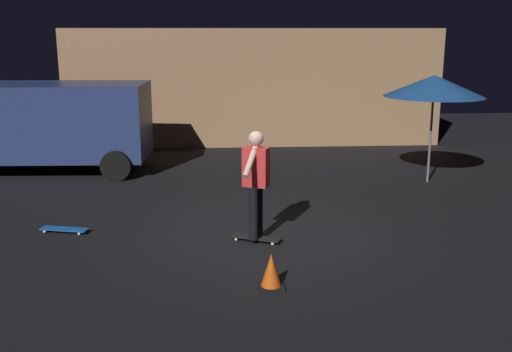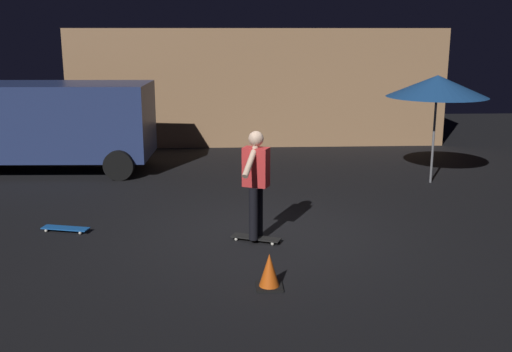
% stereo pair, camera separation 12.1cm
% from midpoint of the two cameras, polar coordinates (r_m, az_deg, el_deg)
% --- Properties ---
extents(ground_plane, '(28.00, 28.00, 0.00)m').
position_cam_midpoint_polar(ground_plane, '(9.58, 1.31, -5.69)').
color(ground_plane, black).
extents(low_building, '(10.54, 3.40, 3.27)m').
position_cam_midpoint_polar(low_building, '(18.21, 0.16, 8.84)').
color(low_building, '#AD7F56').
rests_on(low_building, ground_plane).
extents(parked_van, '(4.67, 2.35, 2.03)m').
position_cam_midpoint_polar(parked_van, '(14.58, -18.97, 5.00)').
color(parked_van, navy).
rests_on(parked_van, ground_plane).
extents(patio_umbrella, '(2.10, 2.10, 2.30)m').
position_cam_midpoint_polar(patio_umbrella, '(13.07, 17.26, 8.24)').
color(patio_umbrella, slate).
rests_on(patio_umbrella, ground_plane).
extents(skateboard_ridden, '(0.80, 0.49, 0.07)m').
position_cam_midpoint_polar(skateboard_ridden, '(9.28, 0.38, -5.98)').
color(skateboard_ridden, black).
rests_on(skateboard_ridden, ground_plane).
extents(skateboard_spare, '(0.81, 0.38, 0.07)m').
position_cam_midpoint_polar(skateboard_spare, '(10.19, -17.50, -4.83)').
color(skateboard_spare, '#1959B2').
rests_on(skateboard_spare, ground_plane).
extents(skater, '(0.47, 0.94, 1.67)m').
position_cam_midpoint_polar(skater, '(9.00, 0.38, -0.08)').
color(skater, black).
rests_on(skater, skateboard_ridden).
extents(traffic_cone, '(0.34, 0.34, 0.46)m').
position_cam_midpoint_polar(traffic_cone, '(7.63, 1.74, -9.21)').
color(traffic_cone, black).
rests_on(traffic_cone, ground_plane).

